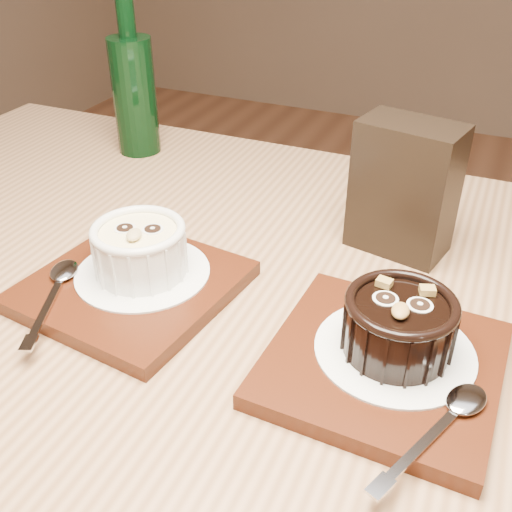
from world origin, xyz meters
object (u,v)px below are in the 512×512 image
at_px(tray_left, 133,286).
at_px(ramekin_dark, 399,323).
at_px(table, 245,390).
at_px(condiment_stand, 404,188).
at_px(ramekin_white, 140,247).
at_px(green_bottle, 134,91).
at_px(tray_right, 383,364).

distance_m(tray_left, ramekin_dark, 0.26).
height_order(table, tray_left, tray_left).
bearing_deg(condiment_stand, ramekin_dark, -78.03).
xyz_separation_m(tray_left, condiment_stand, (0.21, 0.19, 0.06)).
distance_m(ramekin_white, ramekin_dark, 0.25).
relative_size(tray_left, green_bottle, 0.80).
relative_size(table, ramekin_dark, 13.58).
bearing_deg(tray_right, green_bottle, 144.59).
distance_m(table, ramekin_dark, 0.19).
bearing_deg(table, tray_right, -6.95).
bearing_deg(tray_left, ramekin_dark, 0.37).
bearing_deg(tray_left, tray_right, -2.05).
bearing_deg(green_bottle, condiment_stand, -15.73).
height_order(tray_left, tray_right, same).
xyz_separation_m(tray_right, ramekin_dark, (0.01, 0.01, 0.04)).
distance_m(tray_left, tray_right, 0.25).
bearing_deg(tray_left, table, 3.62).
height_order(condiment_stand, green_bottle, green_bottle).
bearing_deg(ramekin_white, green_bottle, 104.05).
height_order(tray_right, ramekin_dark, ramekin_dark).
bearing_deg(condiment_stand, green_bottle, 164.27).
xyz_separation_m(ramekin_white, condiment_stand, (0.21, 0.17, 0.03)).
relative_size(tray_right, green_bottle, 0.80).
relative_size(tray_left, ramekin_white, 2.02).
relative_size(ramekin_white, ramekin_dark, 1.00).
xyz_separation_m(table, condiment_stand, (0.10, 0.18, 0.16)).
relative_size(tray_right, ramekin_dark, 2.02).
xyz_separation_m(tray_left, ramekin_white, (0.00, 0.01, 0.04)).
bearing_deg(ramekin_white, ramekin_dark, -22.64).
distance_m(tray_left, green_bottle, 0.37).
distance_m(ramekin_white, green_bottle, 0.35).
bearing_deg(ramekin_dark, ramekin_white, 171.60).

